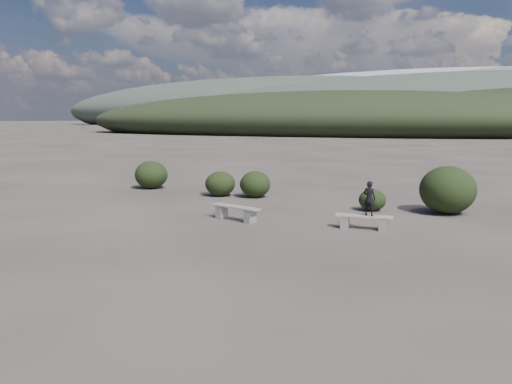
% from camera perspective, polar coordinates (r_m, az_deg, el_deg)
% --- Properties ---
extents(ground, '(1200.00, 1200.00, 0.00)m').
position_cam_1_polar(ground, '(10.94, -5.65, -8.29)').
color(ground, '#322B27').
rests_on(ground, ground).
extents(bench_left, '(1.81, 0.82, 0.44)m').
position_cam_1_polar(bench_left, '(15.51, -2.35, -2.26)').
color(bench_left, slate).
rests_on(bench_left, ground).
extents(bench_right, '(1.64, 0.50, 0.40)m').
position_cam_1_polar(bench_right, '(14.57, 12.22, -3.24)').
color(bench_right, slate).
rests_on(bench_right, ground).
extents(seated_person, '(0.40, 0.31, 1.00)m').
position_cam_1_polar(seated_person, '(14.44, 12.82, -0.71)').
color(seated_person, black).
rests_on(seated_person, bench_right).
extents(shrub_a, '(1.23, 1.23, 1.01)m').
position_cam_1_polar(shrub_a, '(20.38, -4.11, 0.95)').
color(shrub_a, black).
rests_on(shrub_a, ground).
extents(shrub_b, '(1.23, 1.23, 1.06)m').
position_cam_1_polar(shrub_b, '(19.99, -0.10, 0.90)').
color(shrub_b, black).
rests_on(shrub_b, ground).
extents(shrub_c, '(0.93, 0.93, 0.74)m').
position_cam_1_polar(shrub_c, '(17.54, 13.16, -0.89)').
color(shrub_c, black).
rests_on(shrub_c, ground).
extents(shrub_d, '(1.82, 1.82, 1.59)m').
position_cam_1_polar(shrub_d, '(17.68, 21.06, 0.23)').
color(shrub_d, black).
rests_on(shrub_d, ground).
extents(shrub_f, '(1.47, 1.47, 1.24)m').
position_cam_1_polar(shrub_f, '(23.03, -11.89, 1.94)').
color(shrub_f, black).
rests_on(shrub_f, ground).
extents(mountain_ridges, '(500.00, 400.00, 56.00)m').
position_cam_1_polar(mountain_ridges, '(348.49, 21.97, 9.04)').
color(mountain_ridges, black).
rests_on(mountain_ridges, ground).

